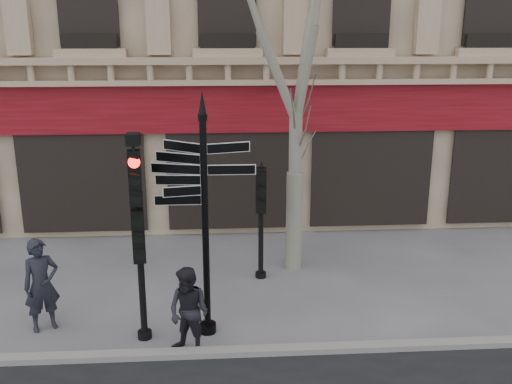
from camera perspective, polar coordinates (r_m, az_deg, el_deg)
ground at (r=11.84m, az=-2.09°, el=-12.38°), size 80.00×80.00×0.00m
kerb at (r=10.59m, az=-1.85°, el=-15.67°), size 80.00×0.25×0.12m
fingerpost at (r=10.19m, az=-5.22°, el=1.61°), size 2.25×2.25×4.62m
traffic_signal_main at (r=10.32m, az=-11.76°, el=-2.13°), size 0.47×0.36×3.91m
traffic_signal_secondary at (r=12.93m, az=0.50°, el=-1.02°), size 0.48×0.36×2.65m
pedestrian_a at (r=11.75m, az=-20.67°, el=-8.69°), size 0.80×0.72×1.84m
pedestrian_b at (r=10.32m, az=-6.73°, el=-11.85°), size 1.00×0.94×1.64m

